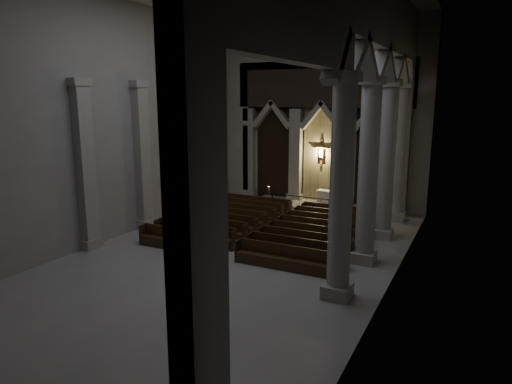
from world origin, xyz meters
TOP-DOWN VIEW (x-y plane):
  - room at (0.00, 0.00)m, footprint 24.00×24.10m
  - sanctuary_wall at (0.00, 11.54)m, footprint 14.00×0.77m
  - right_arcade at (5.50, 1.33)m, footprint 1.00×24.00m
  - left_pilasters at (-6.75, 3.50)m, footprint 0.60×13.00m
  - sanctuary_step at (0.00, 10.60)m, footprint 8.50×2.60m
  - altar at (0.93, 11.01)m, footprint 1.79×0.72m
  - altar_rail at (-0.00, 9.05)m, footprint 4.91×0.09m
  - candle_stand_left at (-2.64, 9.01)m, footprint 0.24×0.24m
  - candle_stand_right at (3.35, 9.45)m, footprint 0.27×0.27m
  - pews at (0.00, 3.25)m, footprint 10.02×8.59m
  - worshipper at (1.19, 6.94)m, footprint 0.42×0.29m

SIDE VIEW (x-z plane):
  - sanctuary_step at x=0.00m, z-range 0.00..0.15m
  - pews at x=0.00m, z-range -0.18..0.85m
  - candle_stand_left at x=-2.64m, z-range -0.32..1.09m
  - candle_stand_right at x=3.35m, z-range -0.37..1.24m
  - worshipper at x=1.19m, z-range 0.00..1.11m
  - altar at x=0.93m, z-range 0.15..1.07m
  - altar_rail at x=0.00m, z-range 0.16..1.12m
  - left_pilasters at x=-6.75m, z-range -0.10..7.92m
  - sanctuary_wall at x=0.00m, z-range 0.62..12.62m
  - room at x=0.00m, z-range 1.60..13.60m
  - right_arcade at x=5.50m, z-range 1.83..13.83m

